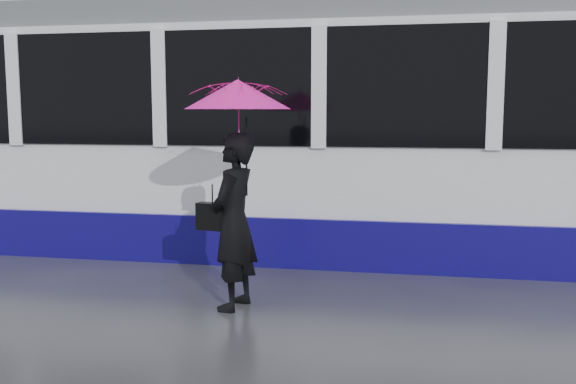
# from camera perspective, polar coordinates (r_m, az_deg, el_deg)

# --- Properties ---
(ground) EXTENTS (90.00, 90.00, 0.00)m
(ground) POSITION_cam_1_polar(r_m,az_deg,el_deg) (6.68, 1.54, -9.49)
(ground) COLOR #2A2A2F
(ground) RESTS_ON ground
(rails) EXTENTS (34.00, 1.51, 0.02)m
(rails) POSITION_cam_1_polar(r_m,az_deg,el_deg) (9.08, 4.16, -4.99)
(rails) COLOR #3F3D38
(rails) RESTS_ON ground
(tram) EXTENTS (26.00, 2.56, 3.35)m
(tram) POSITION_cam_1_polar(r_m,az_deg,el_deg) (8.93, 20.10, 4.94)
(tram) COLOR white
(tram) RESTS_ON ground
(woman) EXTENTS (0.51, 0.68, 1.71)m
(woman) POSITION_cam_1_polar(r_m,az_deg,el_deg) (6.22, -4.83, -2.64)
(woman) COLOR black
(woman) RESTS_ON ground
(umbrella) EXTENTS (1.16, 1.16, 1.16)m
(umbrella) POSITION_cam_1_polar(r_m,az_deg,el_deg) (6.11, -4.48, 6.82)
(umbrella) COLOR #FF156D
(umbrella) RESTS_ON ground
(handbag) EXTENTS (0.32, 0.18, 0.45)m
(handbag) POSITION_cam_1_polar(r_m,az_deg,el_deg) (6.29, -6.72, -2.16)
(handbag) COLOR black
(handbag) RESTS_ON ground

